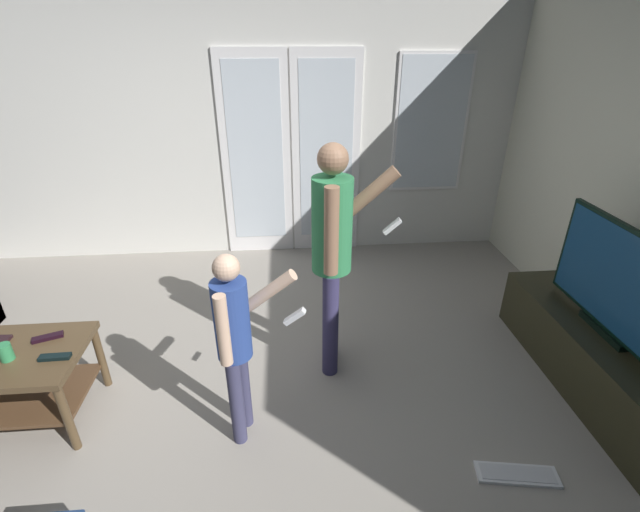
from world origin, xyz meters
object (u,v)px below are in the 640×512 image
Objects in this scene: dvd_remote_slim at (55,357)px; tv_remote_black at (48,337)px; coffee_table at (12,372)px; person_child at (235,335)px; person_adult at (334,245)px; cup_near_edge at (5,352)px; flat_screen_tv at (620,284)px; tv_stand at (594,359)px; loose_keyboard at (517,474)px.

tv_remote_black is at bearing 121.77° from dvd_remote_slim.
tv_remote_black is at bearing 34.00° from coffee_table.
tv_remote_black is at bearing 163.57° from person_child.
cup_near_edge is (-1.91, -0.40, -0.41)m from person_adult.
tv_remote_black is (-1.18, 0.35, -0.20)m from person_child.
coffee_table is at bearing 179.83° from flat_screen_tv.
coffee_table is 5.02× the size of dvd_remote_slim.
cup_near_edge is at bearing -179.40° from tv_stand.
person_adult reaches higher than tv_remote_black.
tv_stand is (3.69, -0.01, -0.15)m from coffee_table.
flat_screen_tv is at bearing -23.28° from tv_remote_black.
loose_keyboard is at bearing -12.90° from coffee_table.
flat_screen_tv is 6.76× the size of tv_remote_black.
tv_stand is at bearing -0.22° from coffee_table.
tv_stand is 2.39m from person_child.
tv_remote_black is (-1.77, -0.22, -0.45)m from person_adult.
dvd_remote_slim is at bearing -77.91° from tv_remote_black.
loose_keyboard is (-0.82, -0.65, -0.79)m from flat_screen_tv.
person_adult reaches higher than loose_keyboard.
person_child is 1.34m from cup_near_edge.
tv_stand is 16.20× the size of cup_near_edge.
loose_keyboard is (0.91, -1.01, -0.96)m from person_adult.
person_adult is at bearing 43.90° from person_child.
flat_screen_tv reaches higher than cup_near_edge.
coffee_table is 0.71× the size of person_child.
tv_remote_black is at bearing 177.70° from tv_stand.
person_adult is at bearing 168.29° from flat_screen_tv.
flat_screen_tv is at bearing -0.40° from dvd_remote_slim.
flat_screen_tv is (3.69, -0.01, 0.43)m from coffee_table.
loose_keyboard is at bearing -12.10° from cup_near_edge.
coffee_table is 0.74× the size of flat_screen_tv.
cup_near_edge is 0.23m from tv_remote_black.
tv_remote_black is (0.19, 0.13, 0.15)m from coffee_table.
flat_screen_tv is at bearing 114.92° from tv_stand.
tv_stand is 1.06m from loose_keyboard.
dvd_remote_slim is at bearing -3.33° from cup_near_edge.
cup_near_edge is 0.60× the size of dvd_remote_slim.
tv_remote_black reaches higher than tv_stand.
cup_near_edge is 0.60× the size of tv_remote_black.
tv_remote_black reaches higher than coffee_table.
tv_remote_black is at bearing 163.73° from loose_keyboard.
loose_keyboard is 2.68× the size of tv_remote_black.
person_child reaches higher than tv_stand.
person_adult is at bearing 12.80° from dvd_remote_slim.
coffee_table is at bearing 166.44° from dvd_remote_slim.
tv_stand is at bearing 38.13° from loose_keyboard.
person_adult is 15.72× the size of cup_near_edge.
flat_screen_tv reaches higher than tv_remote_black.
person_child is 1.09m from dvd_remote_slim.
person_adult is at bearing 168.19° from tv_stand.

